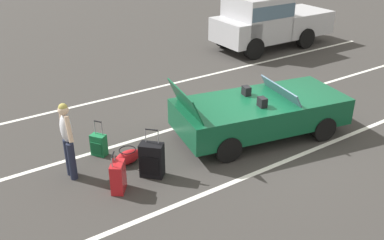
{
  "coord_description": "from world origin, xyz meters",
  "views": [
    {
      "loc": [
        -6.5,
        -6.78,
        4.93
      ],
      "look_at": [
        -1.77,
        0.31,
        0.75
      ],
      "focal_mm": 39.71,
      "sensor_mm": 36.0,
      "label": 1
    }
  ],
  "objects_px": {
    "suitcase_medium_bright": "(118,177)",
    "parked_pickup_truck_near": "(266,20)",
    "suitcase_large_black": "(152,160)",
    "suitcase_small_carryon": "(99,145)",
    "duffel_bag": "(128,157)",
    "traveler_person": "(67,137)",
    "convertible_car": "(267,111)"
  },
  "relations": [
    {
      "from": "traveler_person",
      "to": "suitcase_large_black",
      "type": "bearing_deg",
      "value": -32.52
    },
    {
      "from": "suitcase_small_carryon",
      "to": "duffel_bag",
      "type": "xyz_separation_m",
      "value": [
        0.38,
        -0.68,
        -0.09
      ]
    },
    {
      "from": "parked_pickup_truck_near",
      "to": "convertible_car",
      "type": "bearing_deg",
      "value": 49.02
    },
    {
      "from": "suitcase_medium_bright",
      "to": "duffel_bag",
      "type": "xyz_separation_m",
      "value": [
        0.6,
        0.82,
        -0.15
      ]
    },
    {
      "from": "suitcase_large_black",
      "to": "duffel_bag",
      "type": "xyz_separation_m",
      "value": [
        -0.2,
        0.72,
        -0.21
      ]
    },
    {
      "from": "suitcase_medium_bright",
      "to": "suitcase_small_carryon",
      "type": "relative_size",
      "value": 1.0
    },
    {
      "from": "convertible_car",
      "to": "traveler_person",
      "type": "xyz_separation_m",
      "value": [
        -4.65,
        0.79,
        0.34
      ]
    },
    {
      "from": "convertible_car",
      "to": "parked_pickup_truck_near",
      "type": "height_order",
      "value": "parked_pickup_truck_near"
    },
    {
      "from": "suitcase_medium_bright",
      "to": "duffel_bag",
      "type": "relative_size",
      "value": 1.22
    },
    {
      "from": "convertible_car",
      "to": "suitcase_medium_bright",
      "type": "height_order",
      "value": "convertible_car"
    },
    {
      "from": "duffel_bag",
      "to": "parked_pickup_truck_near",
      "type": "height_order",
      "value": "parked_pickup_truck_near"
    },
    {
      "from": "suitcase_small_carryon",
      "to": "traveler_person",
      "type": "relative_size",
      "value": 0.5
    },
    {
      "from": "convertible_car",
      "to": "traveler_person",
      "type": "distance_m",
      "value": 4.73
    },
    {
      "from": "convertible_car",
      "to": "suitcase_small_carryon",
      "type": "height_order",
      "value": "convertible_car"
    },
    {
      "from": "traveler_person",
      "to": "parked_pickup_truck_near",
      "type": "bearing_deg",
      "value": 26.43
    },
    {
      "from": "suitcase_medium_bright",
      "to": "parked_pickup_truck_near",
      "type": "height_order",
      "value": "parked_pickup_truck_near"
    },
    {
      "from": "traveler_person",
      "to": "parked_pickup_truck_near",
      "type": "distance_m",
      "value": 10.74
    },
    {
      "from": "suitcase_large_black",
      "to": "parked_pickup_truck_near",
      "type": "height_order",
      "value": "parked_pickup_truck_near"
    },
    {
      "from": "convertible_car",
      "to": "parked_pickup_truck_near",
      "type": "xyz_separation_m",
      "value": [
        4.98,
        5.53,
        0.51
      ]
    },
    {
      "from": "duffel_bag",
      "to": "traveler_person",
      "type": "bearing_deg",
      "value": 171.56
    },
    {
      "from": "duffel_bag",
      "to": "parked_pickup_truck_near",
      "type": "relative_size",
      "value": 0.13
    },
    {
      "from": "suitcase_large_black",
      "to": "convertible_car",
      "type": "bearing_deg",
      "value": 137.21
    },
    {
      "from": "suitcase_large_black",
      "to": "suitcase_small_carryon",
      "type": "xyz_separation_m",
      "value": [
        -0.59,
        1.4,
        -0.12
      ]
    },
    {
      "from": "suitcase_large_black",
      "to": "parked_pickup_truck_near",
      "type": "xyz_separation_m",
      "value": [
        8.24,
        5.64,
        0.74
      ]
    },
    {
      "from": "suitcase_small_carryon",
      "to": "suitcase_large_black",
      "type": "bearing_deg",
      "value": 78.65
    },
    {
      "from": "traveler_person",
      "to": "duffel_bag",
      "type": "bearing_deg",
      "value": -8.22
    },
    {
      "from": "suitcase_medium_bright",
      "to": "traveler_person",
      "type": "bearing_deg",
      "value": 157.03
    },
    {
      "from": "duffel_bag",
      "to": "parked_pickup_truck_near",
      "type": "xyz_separation_m",
      "value": [
        8.45,
        4.92,
        0.95
      ]
    },
    {
      "from": "suitcase_medium_bright",
      "to": "duffel_bag",
      "type": "distance_m",
      "value": 1.03
    },
    {
      "from": "suitcase_large_black",
      "to": "suitcase_small_carryon",
      "type": "bearing_deg",
      "value": -111.91
    },
    {
      "from": "suitcase_medium_bright",
      "to": "traveler_person",
      "type": "relative_size",
      "value": 0.5
    },
    {
      "from": "suitcase_medium_bright",
      "to": "parked_pickup_truck_near",
      "type": "xyz_separation_m",
      "value": [
        9.04,
        5.74,
        0.79
      ]
    }
  ]
}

